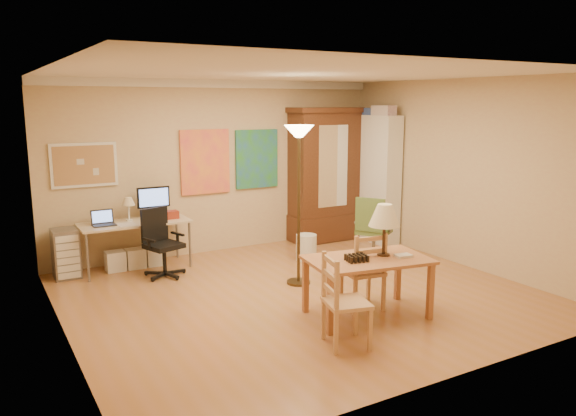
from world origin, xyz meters
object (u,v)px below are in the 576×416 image
office_chair_black (163,258)px  bookshelf (377,180)px  computer_desk (137,240)px  office_chair_green (373,244)px  armoire (324,183)px  dining_table (374,246)px

office_chair_black → bookshelf: bearing=1.6°
office_chair_black → computer_desk: bearing=110.1°
office_chair_green → armoire: (0.11, 1.51, 0.72)m
office_chair_green → office_chair_black: bearing=163.7°
office_chair_black → office_chair_green: 3.08m
dining_table → office_chair_green: size_ratio=1.46×
armoire → dining_table: bearing=-114.5°
office_chair_green → dining_table: bearing=-128.4°
office_chair_green → computer_desk: bearing=155.8°
computer_desk → armoire: (3.28, 0.08, 0.57)m
computer_desk → bookshelf: size_ratio=0.71×
office_chair_green → armoire: armoire is taller
dining_table → office_chair_black: bearing=122.2°
armoire → office_chair_green: bearing=-94.2°
dining_table → computer_desk: bearing=120.3°
dining_table → office_chair_black: dining_table is taller
dining_table → bookshelf: bookshelf is taller
office_chair_green → armoire: size_ratio=0.44×
office_chair_green → armoire: 1.68m
computer_desk → office_chair_black: bearing=-69.9°
computer_desk → office_chair_green: computer_desk is taller
office_chair_black → bookshelf: (3.80, 0.10, 0.82)m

